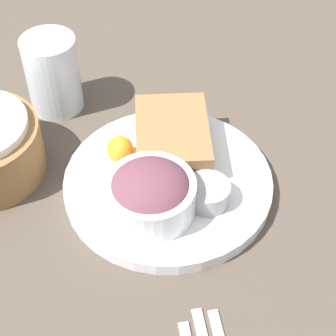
% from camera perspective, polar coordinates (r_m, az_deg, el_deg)
% --- Properties ---
extents(ground_plane, '(4.00, 4.00, 0.00)m').
position_cam_1_polar(ground_plane, '(0.77, 0.00, -1.99)').
color(ground_plane, '#4C4238').
extents(plate, '(0.28, 0.28, 0.02)m').
position_cam_1_polar(plate, '(0.76, 0.00, -1.52)').
color(plate, silver).
rests_on(plate, ground_plane).
extents(sandwich, '(0.15, 0.12, 0.04)m').
position_cam_1_polar(sandwich, '(0.78, 0.20, 3.12)').
color(sandwich, olive).
rests_on(sandwich, plate).
extents(salad_bowl, '(0.11, 0.11, 0.06)m').
position_cam_1_polar(salad_bowl, '(0.70, -1.78, -2.59)').
color(salad_bowl, white).
rests_on(salad_bowl, plate).
extents(dressing_cup, '(0.06, 0.06, 0.03)m').
position_cam_1_polar(dressing_cup, '(0.72, 4.04, -2.56)').
color(dressing_cup, '#99999E').
rests_on(dressing_cup, plate).
extents(orange_wedge, '(0.04, 0.04, 0.04)m').
position_cam_1_polar(orange_wedge, '(0.77, -4.90, 1.91)').
color(orange_wedge, orange).
rests_on(orange_wedge, plate).
extents(drink_glass, '(0.08, 0.08, 0.12)m').
position_cam_1_polar(drink_glass, '(0.87, -11.62, 9.34)').
color(drink_glass, silver).
rests_on(drink_glass, ground_plane).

